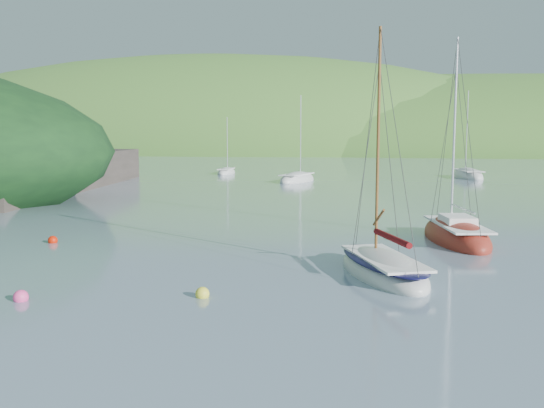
% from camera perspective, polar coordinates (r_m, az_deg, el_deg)
% --- Properties ---
extents(ground, '(700.00, 700.00, 0.00)m').
position_cam_1_polar(ground, '(19.87, -7.30, -9.75)').
color(ground, slate).
rests_on(ground, ground).
extents(shoreline_hills, '(690.00, 135.00, 56.00)m').
position_cam_1_polar(shoreline_hills, '(191.01, 8.46, 5.06)').
color(shoreline_hills, '#306C29').
rests_on(shoreline_hills, ground).
extents(daysailer_white, '(5.09, 7.22, 10.46)m').
position_cam_1_polar(daysailer_white, '(24.51, 10.40, -6.05)').
color(daysailer_white, silver).
rests_on(daysailer_white, ground).
extents(sloop_red, '(4.36, 8.11, 11.40)m').
position_cam_1_polar(sloop_red, '(32.87, 16.92, -2.98)').
color(sloop_red, maroon).
rests_on(sloop_red, ground).
extents(distant_sloop_a, '(4.22, 7.81, 10.58)m').
position_cam_1_polar(distant_sloop_a, '(68.73, 2.39, 2.26)').
color(distant_sloop_a, silver).
rests_on(distant_sloop_a, ground).
extents(distant_sloop_b, '(4.53, 8.55, 11.60)m').
position_cam_1_polar(distant_sloop_b, '(78.17, 17.93, 2.50)').
color(distant_sloop_b, silver).
rests_on(distant_sloop_b, ground).
extents(distant_sloop_c, '(2.55, 5.96, 8.29)m').
position_cam_1_polar(distant_sloop_c, '(81.74, -4.32, 2.96)').
color(distant_sloop_c, silver).
rests_on(distant_sloop_c, ground).
extents(mooring_buoys, '(24.76, 10.24, 0.51)m').
position_cam_1_polar(mooring_buoys, '(23.93, -5.85, -6.56)').
color(mooring_buoys, yellow).
rests_on(mooring_buoys, ground).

